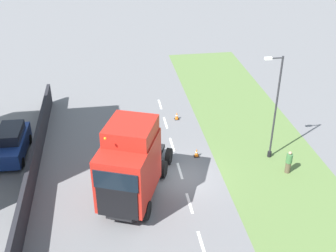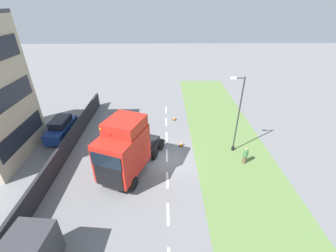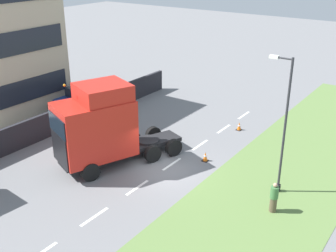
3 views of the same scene
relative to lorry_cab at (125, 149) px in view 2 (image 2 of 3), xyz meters
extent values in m
plane|color=slate|center=(-3.21, -1.79, -2.46)|extent=(120.00, 120.00, 0.00)
cube|color=#607F42|center=(-9.21, -1.79, -2.46)|extent=(7.00, 44.00, 0.01)
cube|color=white|center=(-3.21, -12.09, -2.46)|extent=(0.16, 1.80, 0.00)
cube|color=white|center=(-3.21, -8.89, -2.46)|extent=(0.16, 1.80, 0.00)
cube|color=white|center=(-3.21, -5.69, -2.46)|extent=(0.16, 1.80, 0.00)
cube|color=white|center=(-3.21, -2.49, -2.46)|extent=(0.16, 1.80, 0.00)
cube|color=white|center=(-3.21, 0.71, -2.46)|extent=(0.16, 1.80, 0.00)
cube|color=white|center=(-3.21, 3.91, -2.46)|extent=(0.16, 1.80, 0.00)
cube|color=#232328|center=(5.79, -1.79, -1.62)|extent=(0.25, 24.00, 1.69)
cube|color=#1E232D|center=(9.20, -2.68, -0.17)|extent=(0.08, 6.27, 1.60)
cube|color=#1E232D|center=(9.20, -2.68, 3.27)|extent=(0.08, 6.27, 1.60)
cube|color=black|center=(-0.52, -1.32, -1.80)|extent=(4.07, 7.51, 0.24)
cube|color=red|center=(0.10, 0.26, -0.08)|extent=(3.91, 4.79, 3.20)
cube|color=black|center=(0.87, 2.21, -0.78)|extent=(2.06, 0.86, 1.79)
cube|color=black|center=(0.87, 2.21, 0.63)|extent=(2.19, 0.90, 1.02)
cube|color=red|center=(-0.13, -0.32, 1.97)|extent=(3.26, 3.40, 0.90)
sphere|color=orange|center=(1.21, 1.15, 2.49)|extent=(0.14, 0.14, 0.14)
cylinder|color=black|center=(-1.13, -2.89, -1.62)|extent=(1.84, 1.84, 0.12)
cylinder|color=black|center=(-0.66, 1.57, -1.94)|extent=(0.68, 1.09, 1.04)
cylinder|color=black|center=(1.55, 0.70, -1.94)|extent=(0.68, 1.09, 1.04)
cylinder|color=black|center=(-2.11, -2.11, -1.94)|extent=(0.68, 1.09, 1.04)
cylinder|color=black|center=(0.11, -2.97, -1.94)|extent=(0.68, 1.09, 1.04)
cylinder|color=black|center=(-2.65, -3.50, -1.94)|extent=(0.68, 1.09, 1.04)
cylinder|color=black|center=(-0.44, -4.37, -1.94)|extent=(0.68, 1.09, 1.04)
cube|color=#333338|center=(3.53, 7.35, -0.79)|extent=(2.22, 2.31, 2.18)
cube|color=black|center=(3.42, 6.27, -0.36)|extent=(1.78, 0.21, 0.79)
cube|color=navy|center=(7.51, -5.94, -1.68)|extent=(1.84, 4.54, 1.03)
cube|color=black|center=(7.50, -6.05, -0.82)|extent=(1.53, 2.51, 0.68)
cylinder|color=black|center=(6.73, -4.45, -2.14)|extent=(0.22, 0.65, 0.64)
cylinder|color=black|center=(8.35, -4.49, -2.14)|extent=(0.22, 0.65, 0.64)
cylinder|color=black|center=(6.66, -7.38, -2.14)|extent=(0.22, 0.65, 0.64)
cylinder|color=black|center=(8.28, -7.42, -2.14)|extent=(0.22, 0.65, 0.64)
cylinder|color=black|center=(-9.40, -3.21, -2.26)|extent=(0.26, 0.26, 0.40)
cylinder|color=#2D2D33|center=(-9.40, -3.21, 1.07)|extent=(0.12, 0.12, 7.07)
cylinder|color=#2D2D33|center=(-8.95, -3.21, 4.50)|extent=(0.90, 0.08, 0.08)
cube|color=silver|center=(-8.50, -3.21, 4.50)|extent=(0.44, 0.20, 0.16)
cylinder|color=brown|center=(-9.89, -1.32, -2.09)|extent=(0.34, 0.34, 0.75)
cylinder|color=#3F723F|center=(-9.89, -1.32, -1.41)|extent=(0.39, 0.39, 0.60)
sphere|color=tan|center=(-9.89, -1.32, -1.01)|extent=(0.20, 0.20, 0.20)
cube|color=black|center=(-4.60, -3.97, -2.45)|extent=(0.36, 0.36, 0.03)
cone|color=orange|center=(-4.60, -3.97, -2.16)|extent=(0.28, 0.28, 0.55)
cylinder|color=white|center=(-4.60, -3.97, -2.13)|extent=(0.17, 0.17, 0.07)
cube|color=black|center=(-4.16, -9.33, -2.45)|extent=(0.36, 0.36, 0.03)
cone|color=orange|center=(-4.16, -9.33, -2.16)|extent=(0.28, 0.28, 0.55)
cylinder|color=white|center=(-4.16, -9.33, -2.13)|extent=(0.17, 0.17, 0.07)
camera|label=1|loc=(0.78, 19.06, 13.11)|focal=45.00mm
camera|label=2|loc=(-3.05, 13.96, 9.92)|focal=24.00mm
camera|label=3|loc=(-15.56, 15.46, 9.15)|focal=45.00mm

